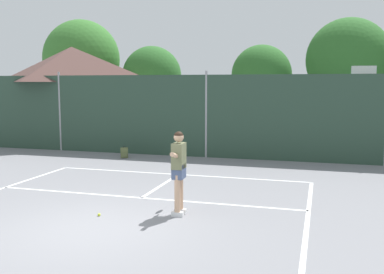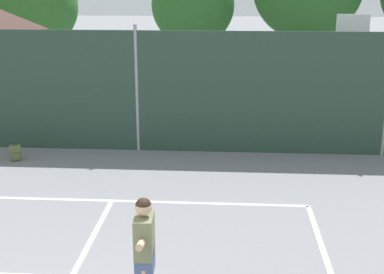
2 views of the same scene
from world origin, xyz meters
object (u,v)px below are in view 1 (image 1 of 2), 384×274
at_px(basketball_hoop, 362,98).
at_px(tennis_ball, 99,215).
at_px(backpack_olive, 124,153).
at_px(tennis_player, 179,165).

relative_size(basketball_hoop, tennis_ball, 53.79).
xyz_separation_m(tennis_ball, backpack_olive, (-2.73, 7.16, 0.16)).
relative_size(basketball_hoop, tennis_player, 1.91).
height_order(basketball_hoop, tennis_ball, basketball_hoop).
bearing_deg(tennis_player, tennis_ball, -159.85).
xyz_separation_m(tennis_player, backpack_olive, (-4.37, 6.56, -0.92)).
xyz_separation_m(basketball_hoop, backpack_olive, (-8.81, -2.56, -2.12)).
distance_m(tennis_player, tennis_ball, 2.06).
height_order(basketball_hoop, backpack_olive, basketball_hoop).
bearing_deg(backpack_olive, tennis_ball, -69.13).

